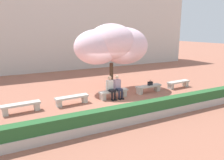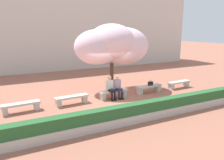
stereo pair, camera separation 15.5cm
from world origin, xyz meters
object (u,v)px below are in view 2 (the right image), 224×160
Objects in this scene: person_seated_left at (110,87)px; person_seated_right at (118,86)px; stone_bench_west_end at (21,106)px; stone_bench_center at (114,93)px; stone_bench_near_west at (72,99)px; handbag at (150,83)px; cherry_tree_main at (113,45)px; stone_bench_east_end at (179,83)px; stone_bench_near_east at (149,88)px.

person_seated_left and person_seated_right have the same top height.
stone_bench_west_end is 1.00× the size of stone_bench_center.
stone_bench_near_west is 2.24m from person_seated_left.
stone_bench_center is at bearing 179.71° from handbag.
handbag is 0.07× the size of cherry_tree_main.
handbag reaches higher than stone_bench_center.
person_seated_right is 3.81× the size of handbag.
stone_bench_west_end is 9.70m from stone_bench_east_end.
stone_bench_west_end is 4.85m from stone_bench_center.
stone_bench_near_east and stone_bench_east_end have the same top height.
cherry_tree_main reaches higher than person_seated_right.
stone_bench_east_end is 5.09m from person_seated_left.
stone_bench_east_end is (9.70, 0.00, 0.00)m from stone_bench_west_end.
cherry_tree_main reaches higher than person_seated_left.
person_seated_right is (0.45, -0.00, 0.00)m from person_seated_left.
person_seated_right is at bearing -178.98° from handbag.
stone_bench_west_end is 2.43m from stone_bench_near_west.
stone_bench_center is at bearing 180.00° from stone_bench_near_east.
stone_bench_near_east is 2.23m from person_seated_right.
stone_bench_near_east is 1.35× the size of person_seated_right.
stone_bench_west_end is 1.00× the size of stone_bench_east_end.
cherry_tree_main is at bearing 135.64° from stone_bench_near_east.
person_seated_right is 2.79m from cherry_tree_main.
person_seated_left is 3.81× the size of handbag.
person_seated_left is at bearing -179.40° from stone_bench_east_end.
person_seated_left is at bearing -1.39° from stone_bench_near_west.
stone_bench_center is 1.35× the size of person_seated_right.
person_seated_left is at bearing -0.66° from stone_bench_west_end.
cherry_tree_main reaches higher than stone_bench_near_west.
stone_bench_west_end is at bearing -163.94° from cherry_tree_main.
cherry_tree_main is at bearing 64.53° from stone_bench_center.
cherry_tree_main is (0.54, 1.67, 2.16)m from person_seated_right.
person_seated_right is at bearing -179.34° from stone_bench_east_end.
person_seated_left is at bearing -179.15° from handbag.
person_seated_left reaches higher than stone_bench_east_end.
person_seated_right reaches higher than handbag.
stone_bench_center is 1.00× the size of stone_bench_near_east.
stone_bench_center is 2.43m from stone_bench_near_east.
person_seated_right reaches higher than stone_bench_near_east.
handbag is at bearing 1.02° from person_seated_right.
handbag is (2.52, -0.01, 0.28)m from stone_bench_center.
stone_bench_west_end is 5.10m from person_seated_right.
stone_bench_east_end is at bearing 0.00° from stone_bench_center.
stone_bench_near_west is 1.35× the size of person_seated_left.
cherry_tree_main is at bearing 158.37° from stone_bench_east_end.
stone_bench_west_end is 4.65m from person_seated_left.
person_seated_left is at bearing 179.98° from person_seated_right.
person_seated_left is (4.63, -0.05, 0.40)m from stone_bench_west_end.
stone_bench_west_end is 1.35× the size of person_seated_left.
person_seated_left is (2.20, -0.05, 0.40)m from stone_bench_near_west.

